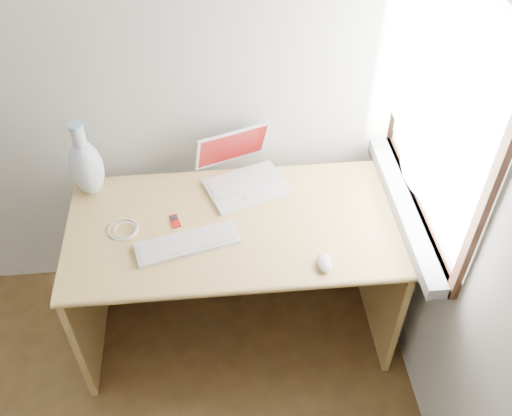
{
  "coord_description": "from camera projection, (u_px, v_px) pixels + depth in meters",
  "views": [
    {
      "loc": [
        0.88,
        -0.42,
        2.51
      ],
      "look_at": [
        1.04,
        1.35,
        0.79
      ],
      "focal_mm": 40.0,
      "sensor_mm": 36.0,
      "label": 1
    }
  ],
  "objects": [
    {
      "name": "mouse",
      "position": [
        324.0,
        263.0,
        2.27
      ],
      "size": [
        0.06,
        0.1,
        0.03
      ],
      "primitive_type": "ellipsoid",
      "rotation": [
        0.0,
        0.0,
        -0.05
      ],
      "color": "white",
      "rests_on": "desk"
    },
    {
      "name": "vase",
      "position": [
        86.0,
        166.0,
        2.49
      ],
      "size": [
        0.15,
        0.15,
        0.37
      ],
      "color": "silver",
      "rests_on": "desk"
    },
    {
      "name": "laptop",
      "position": [
        246.0,
        173.0,
        2.61
      ],
      "size": [
        0.41,
        0.4,
        0.24
      ],
      "rotation": [
        0.0,
        0.0,
        0.33
      ],
      "color": "white",
      "rests_on": "desk"
    },
    {
      "name": "window",
      "position": [
        435.0,
        113.0,
        2.14
      ],
      "size": [
        0.11,
        0.99,
        1.1
      ],
      "color": "white",
      "rests_on": "right_wall"
    },
    {
      "name": "remote",
      "position": [
        168.0,
        250.0,
        2.33
      ],
      "size": [
        0.04,
        0.07,
        0.01
      ],
      "primitive_type": "cube",
      "rotation": [
        0.0,
        0.0,
        0.12
      ],
      "color": "white",
      "rests_on": "desk"
    },
    {
      "name": "cable_coil",
      "position": [
        123.0,
        229.0,
        2.42
      ],
      "size": [
        0.14,
        0.14,
        0.01
      ],
      "primitive_type": "torus",
      "rotation": [
        0.0,
        0.0,
        -0.06
      ],
      "color": "white",
      "rests_on": "desk"
    },
    {
      "name": "desk",
      "position": [
        234.0,
        243.0,
        2.66
      ],
      "size": [
        1.43,
        0.72,
        0.76
      ],
      "color": "tan",
      "rests_on": "floor"
    },
    {
      "name": "external_keyboard",
      "position": [
        187.0,
        243.0,
        2.35
      ],
      "size": [
        0.44,
        0.22,
        0.02
      ],
      "rotation": [
        0.0,
        0.0,
        0.24
      ],
      "color": "white",
      "rests_on": "desk"
    },
    {
      "name": "ipod",
      "position": [
        175.0,
        221.0,
        2.45
      ],
      "size": [
        0.05,
        0.08,
        0.01
      ],
      "rotation": [
        0.0,
        0.0,
        0.26
      ],
      "color": "#A3110B",
      "rests_on": "desk"
    }
  ]
}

